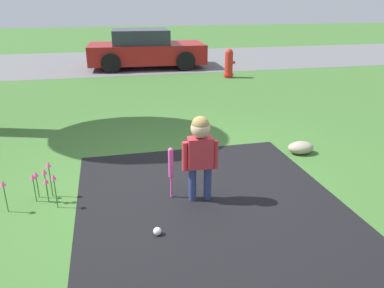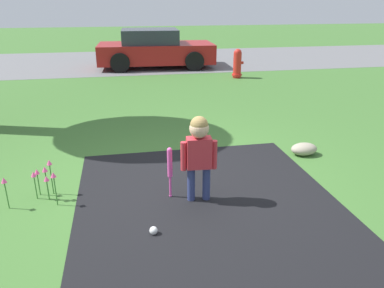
# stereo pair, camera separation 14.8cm
# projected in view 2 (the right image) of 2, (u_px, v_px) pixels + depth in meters

# --- Properties ---
(ground_plane) EXTENTS (60.00, 60.00, 0.00)m
(ground_plane) POSITION_uv_depth(u_px,v_px,m) (177.00, 180.00, 4.79)
(ground_plane) COLOR #3D6B2D
(street_strip) EXTENTS (40.00, 6.00, 0.01)m
(street_strip) POSITION_uv_depth(u_px,v_px,m) (135.00, 61.00, 14.12)
(street_strip) COLOR slate
(street_strip) RESTS_ON ground
(child) EXTENTS (0.41, 0.21, 1.00)m
(child) POSITION_uv_depth(u_px,v_px,m) (199.00, 147.00, 4.08)
(child) COLOR navy
(child) RESTS_ON ground
(baseball_bat) EXTENTS (0.06, 0.06, 0.62)m
(baseball_bat) POSITION_uv_depth(u_px,v_px,m) (170.00, 165.00, 4.23)
(baseball_bat) COLOR #E54CA5
(baseball_bat) RESTS_ON ground
(sports_ball) EXTENTS (0.08, 0.08, 0.08)m
(sports_ball) POSITION_uv_depth(u_px,v_px,m) (154.00, 231.00, 3.66)
(sports_ball) COLOR white
(sports_ball) RESTS_ON ground
(fire_hydrant) EXTENTS (0.33, 0.29, 0.83)m
(fire_hydrant) POSITION_uv_depth(u_px,v_px,m) (237.00, 64.00, 10.91)
(fire_hydrant) COLOR red
(fire_hydrant) RESTS_ON ground
(parked_car) EXTENTS (3.90, 2.17, 1.25)m
(parked_car) POSITION_uv_depth(u_px,v_px,m) (155.00, 49.00, 12.62)
(parked_car) COLOR maroon
(parked_car) RESTS_ON ground
(flower_bed) EXTENTS (0.57, 0.35, 0.44)m
(flower_bed) POSITION_uv_depth(u_px,v_px,m) (39.00, 175.00, 4.20)
(flower_bed) COLOR #38702D
(flower_bed) RESTS_ON ground
(edging_rock) EXTENTS (0.39, 0.27, 0.18)m
(edging_rock) POSITION_uv_depth(u_px,v_px,m) (304.00, 149.00, 5.53)
(edging_rock) COLOR #9E937F
(edging_rock) RESTS_ON ground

